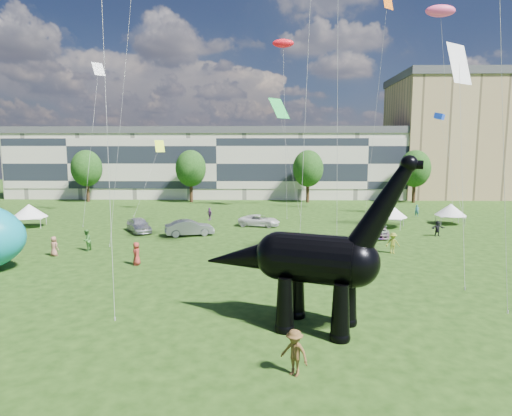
{
  "coord_description": "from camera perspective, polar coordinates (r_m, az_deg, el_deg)",
  "views": [
    {
      "loc": [
        0.91,
        -19.94,
        8.73
      ],
      "look_at": [
        0.24,
        8.0,
        5.0
      ],
      "focal_mm": 30.0,
      "sensor_mm": 36.0,
      "label": 1
    }
  ],
  "objects": [
    {
      "name": "gazebo_left",
      "position": [
        55.74,
        -27.99,
        -0.35
      ],
      "size": [
        4.74,
        4.74,
        2.68
      ],
      "rotation": [
        0.0,
        0.0,
        0.27
      ],
      "color": "white",
      "rests_on": "ground"
    },
    {
      "name": "car_dark",
      "position": [
        46.1,
        15.59,
        -2.59
      ],
      "size": [
        2.85,
        5.73,
        1.6
      ],
      "primitive_type": "imported",
      "rotation": [
        0.0,
        0.0,
        -0.11
      ],
      "color": "#595960",
      "rests_on": "ground"
    },
    {
      "name": "car_silver",
      "position": [
        47.98,
        -15.35,
        -2.19
      ],
      "size": [
        4.03,
        4.97,
        1.59
      ],
      "primitive_type": "imported",
      "rotation": [
        0.0,
        0.0,
        0.54
      ],
      "color": "silver",
      "rests_on": "ground"
    },
    {
      "name": "tree_mid_left",
      "position": [
        74.11,
        -8.7,
        5.63
      ],
      "size": [
        5.2,
        5.2,
        9.44
      ],
      "color": "#382314",
      "rests_on": "ground"
    },
    {
      "name": "ground",
      "position": [
        21.78,
        -1.18,
        -16.02
      ],
      "size": [
        220.0,
        220.0,
        0.0
      ],
      "primitive_type": "plane",
      "color": "#16330C",
      "rests_on": "ground"
    },
    {
      "name": "car_white",
      "position": [
        49.96,
        0.43,
        -1.69
      ],
      "size": [
        5.15,
        3.14,
        1.33
      ],
      "primitive_type": "imported",
      "rotation": [
        0.0,
        0.0,
        1.37
      ],
      "color": "silver",
      "rests_on": "ground"
    },
    {
      "name": "tree_mid_right",
      "position": [
        73.32,
        6.96,
        5.64
      ],
      "size": [
        5.2,
        5.2,
        9.44
      ],
      "color": "#382314",
      "rests_on": "ground"
    },
    {
      "name": "visitors",
      "position": [
        36.51,
        -3.53,
        -4.82
      ],
      "size": [
        48.49,
        42.5,
        1.9
      ],
      "color": "gray",
      "rests_on": "ground"
    },
    {
      "name": "car_grey",
      "position": [
        44.94,
        -8.86,
        -2.63
      ],
      "size": [
        5.28,
        3.17,
        1.64
      ],
      "primitive_type": "imported",
      "rotation": [
        0.0,
        0.0,
        1.88
      ],
      "color": "gray",
      "rests_on": "ground"
    },
    {
      "name": "tree_far_left",
      "position": [
        79.26,
        -21.67,
        5.3
      ],
      "size": [
        5.2,
        5.2,
        9.44
      ],
      "color": "#382314",
      "rests_on": "ground"
    },
    {
      "name": "gazebo_far",
      "position": [
        56.28,
        24.51,
        -0.21
      ],
      "size": [
        4.09,
        4.09,
        2.49
      ],
      "rotation": [
        0.0,
        0.0,
        -0.16
      ],
      "color": "silver",
      "rests_on": "ground"
    },
    {
      "name": "gazebo_near",
      "position": [
        51.45,
        17.3,
        -0.28
      ],
      "size": [
        5.34,
        5.34,
        2.83
      ],
      "rotation": [
        0.0,
        0.0,
        -0.42
      ],
      "color": "white",
      "rests_on": "ground"
    },
    {
      "name": "apartment_block",
      "position": [
        93.53,
        26.38,
        8.21
      ],
      "size": [
        28.0,
        18.0,
        22.0
      ],
      "primitive_type": "cube",
      "color": "tan",
      "rests_on": "ground"
    },
    {
      "name": "terrace_row",
      "position": [
        82.47,
        -4.85,
        5.67
      ],
      "size": [
        78.0,
        11.0,
        12.0
      ],
      "primitive_type": "cube",
      "color": "beige",
      "rests_on": "ground"
    },
    {
      "name": "tree_far_right",
      "position": [
        77.17,
        20.44,
        5.31
      ],
      "size": [
        5.2,
        5.2,
        9.44
      ],
      "color": "#382314",
      "rests_on": "ground"
    },
    {
      "name": "dinosaur_sculpture",
      "position": [
        21.33,
        6.98,
        -7.04
      ],
      "size": [
        10.68,
        5.33,
        8.89
      ],
      "rotation": [
        0.0,
        0.0,
        -0.36
      ],
      "color": "black",
      "rests_on": "ground"
    }
  ]
}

